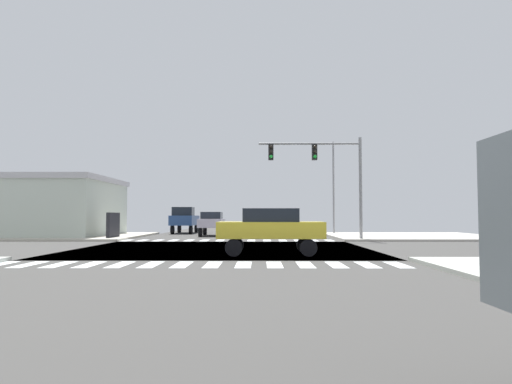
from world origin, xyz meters
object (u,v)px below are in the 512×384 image
at_px(traffic_signal_mast, 321,164).
at_px(street_lamp, 331,179).
at_px(sedan_trailing_4, 271,227).
at_px(bank_building, 9,207).
at_px(sedan_nearside_1, 212,222).
at_px(pickup_crossing_1, 185,219).

bearing_deg(traffic_signal_mast, street_lamp, 77.74).
bearing_deg(street_lamp, sedan_trailing_4, -105.43).
distance_m(bank_building, sedan_nearside_1, 15.46).
relative_size(traffic_signal_mast, bank_building, 0.39).
height_order(bank_building, sedan_nearside_1, bank_building).
xyz_separation_m(traffic_signal_mast, street_lamp, (2.16, 9.92, -0.14)).
bearing_deg(bank_building, street_lamp, 9.69).
bearing_deg(sedan_trailing_4, street_lamp, -15.43).
distance_m(sedan_nearside_1, pickup_crossing_1, 5.95).
distance_m(pickup_crossing_1, sedan_trailing_4, 23.86).
bearing_deg(street_lamp, bank_building, -170.31).
bearing_deg(bank_building, pickup_crossing_1, 28.10).
height_order(traffic_signal_mast, pickup_crossing_1, traffic_signal_mast).
xyz_separation_m(sedan_nearside_1, pickup_crossing_1, (-3.00, 5.14, 0.17)).
bearing_deg(street_lamp, sedan_nearside_1, -163.87).
bearing_deg(sedan_nearside_1, street_lamp, -163.87).
distance_m(traffic_signal_mast, pickup_crossing_1, 16.64).
distance_m(street_lamp, bank_building, 25.71).
bearing_deg(bank_building, sedan_nearside_1, 5.42).
height_order(sedan_nearside_1, sedan_trailing_4, same).
bearing_deg(street_lamp, pickup_crossing_1, 169.91).
height_order(traffic_signal_mast, sedan_trailing_4, traffic_signal_mast).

